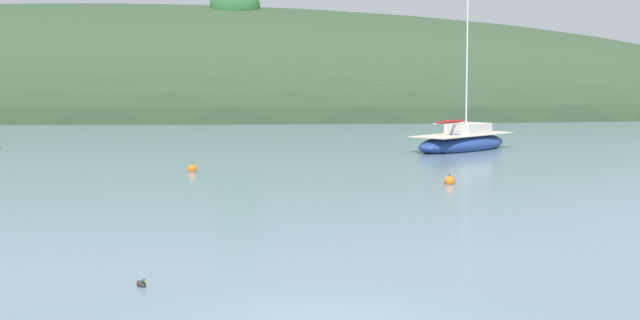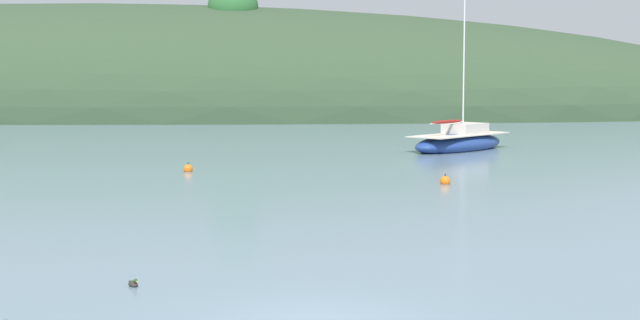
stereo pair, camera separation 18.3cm
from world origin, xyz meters
The scene contains 5 objects.
far_shoreline_hill centered at (-25.11, 81.92, 0.06)m, with size 150.00×36.00×25.97m.
sailboat_cream_ketch centered at (8.32, 38.71, 0.47)m, with size 7.32×7.71×10.68m.
mooring_buoy_outer centered at (-6.15, 26.84, 0.12)m, with size 0.44×0.44×0.54m.
mooring_buoy_inner centered at (5.30, 21.96, 0.12)m, with size 0.44×0.44×0.54m.
duck_straggler centered at (-4.12, 2.99, 0.05)m, with size 0.33×0.40×0.24m.
Camera 2 is at (0.05, -18.07, 4.85)m, focal length 54.00 mm.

